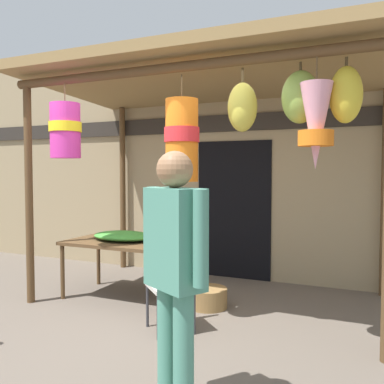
{
  "coord_description": "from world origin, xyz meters",
  "views": [
    {
      "loc": [
        2.15,
        -3.57,
        1.56
      ],
      "look_at": [
        0.0,
        1.27,
        1.3
      ],
      "focal_mm": 38.93,
      "sensor_mm": 36.0,
      "label": 1
    }
  ],
  "objects_px": {
    "wicker_basket_by_table": "(208,298)",
    "folding_chair": "(168,278)",
    "flower_heap_on_table": "(124,236)",
    "display_table": "(126,246)",
    "vendor_in_orange": "(175,261)"
  },
  "relations": [
    {
      "from": "wicker_basket_by_table",
      "to": "folding_chair",
      "type": "bearing_deg",
      "value": -100.67
    },
    {
      "from": "flower_heap_on_table",
      "to": "folding_chair",
      "type": "bearing_deg",
      "value": -35.83
    },
    {
      "from": "folding_chair",
      "to": "display_table",
      "type": "bearing_deg",
      "value": 143.72
    },
    {
      "from": "flower_heap_on_table",
      "to": "wicker_basket_by_table",
      "type": "bearing_deg",
      "value": 1.64
    },
    {
      "from": "display_table",
      "to": "flower_heap_on_table",
      "type": "bearing_deg",
      "value": 153.05
    },
    {
      "from": "display_table",
      "to": "wicker_basket_by_table",
      "type": "xyz_separation_m",
      "value": [
        1.06,
        0.06,
        -0.53
      ]
    },
    {
      "from": "folding_chair",
      "to": "wicker_basket_by_table",
      "type": "distance_m",
      "value": 0.85
    },
    {
      "from": "vendor_in_orange",
      "to": "folding_chair",
      "type": "bearing_deg",
      "value": 119.02
    },
    {
      "from": "flower_heap_on_table",
      "to": "vendor_in_orange",
      "type": "bearing_deg",
      "value": -49.88
    },
    {
      "from": "flower_heap_on_table",
      "to": "folding_chair",
      "type": "height_order",
      "value": "folding_chair"
    },
    {
      "from": "flower_heap_on_table",
      "to": "vendor_in_orange",
      "type": "height_order",
      "value": "vendor_in_orange"
    },
    {
      "from": "display_table",
      "to": "vendor_in_orange",
      "type": "xyz_separation_m",
      "value": [
        1.66,
        -2.01,
        0.36
      ]
    },
    {
      "from": "flower_heap_on_table",
      "to": "vendor_in_orange",
      "type": "distance_m",
      "value": 2.67
    },
    {
      "from": "wicker_basket_by_table",
      "to": "flower_heap_on_table",
      "type": "bearing_deg",
      "value": -178.36
    },
    {
      "from": "display_table",
      "to": "wicker_basket_by_table",
      "type": "distance_m",
      "value": 1.19
    }
  ]
}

